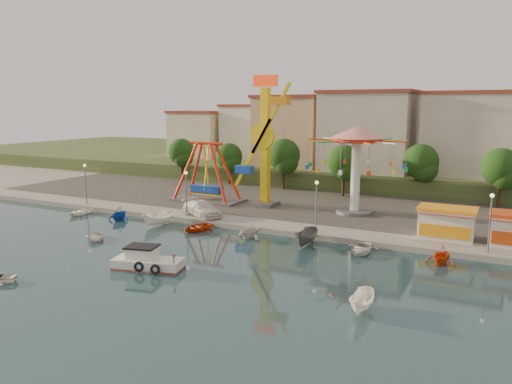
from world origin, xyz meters
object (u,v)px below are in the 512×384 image
Objects in this scene: kamikaze_tower at (266,144)px; van at (202,209)px; rowboat_a at (96,237)px; pirate_ship_ride at (207,173)px; wave_swinger at (356,150)px; cabin_motorboat at (147,262)px; skiff at (362,302)px.

van is (-4.00, -8.71, -7.07)m from kamikaze_tower.
kamikaze_tower is 24.02m from rowboat_a.
van is at bearing 29.40° from rowboat_a.
rowboat_a is at bearing -90.02° from pirate_ship_ride.
wave_swinger is (11.37, 0.92, -0.34)m from kamikaze_tower.
pirate_ship_ride is 9.67m from kamikaze_tower.
cabin_motorboat is at bearing -110.23° from wave_swinger.
wave_swinger is 3.56× the size of rowboat_a.
van is (-23.89, 17.24, 0.79)m from skiff.
skiff is (19.89, -25.95, -7.86)m from kamikaze_tower.
pirate_ship_ride is 9.93m from van.
rowboat_a is 0.54× the size of van.
cabin_motorboat is at bearing -67.48° from pirate_ship_ride.
wave_swinger is at bearing 4.60° from kamikaze_tower.
cabin_motorboat is 1.88× the size of rowboat_a.
van is (4.72, 12.11, 1.13)m from rowboat_a.
kamikaze_tower reaches higher than rowboat_a.
wave_swinger is at bearing -33.37° from van.
pirate_ship_ride is at bearing 136.65° from skiff.
pirate_ship_ride is 0.61× the size of kamikaze_tower.
wave_swinger is 29.17m from skiff.
rowboat_a is (-0.01, -20.34, -4.06)m from pirate_ship_ride.
kamikaze_tower reaches higher than van.
rowboat_a is at bearing 168.16° from skiff.
cabin_motorboat is (1.64, -25.47, -8.00)m from kamikaze_tower.
rowboat_a is at bearing 141.38° from cabin_motorboat.
pirate_ship_ride is 2.83× the size of skiff.
pirate_ship_ride is at bearing -176.86° from kamikaze_tower.
skiff reaches higher than rowboat_a.
skiff is at bearing -72.40° from wave_swinger.
kamikaze_tower is 2.75× the size of van.
van reaches higher than skiff.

